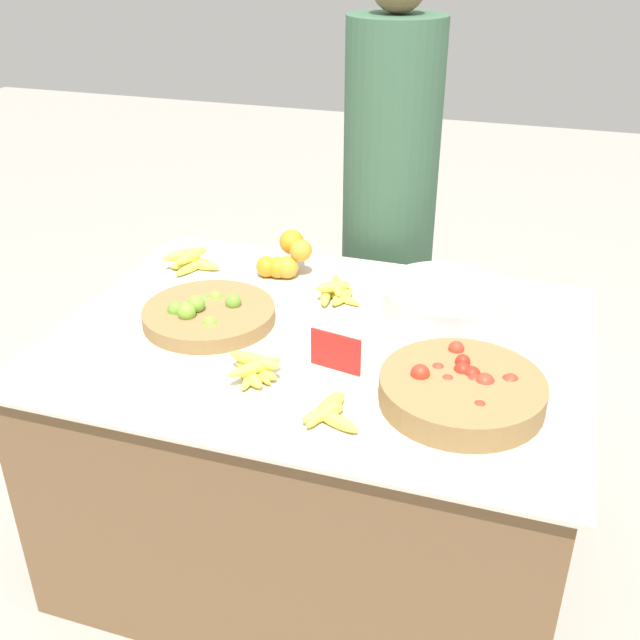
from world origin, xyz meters
name	(u,v)px	position (x,y,z in m)	size (l,w,h in m)	color
ground_plane	(320,541)	(0.00, 0.00, 0.00)	(12.00, 12.00, 0.00)	#A39E93
market_table	(320,446)	(0.00, 0.00, 0.39)	(1.49, 1.11, 0.79)	brown
lime_bowl	(208,314)	(-0.34, -0.02, 0.81)	(0.39, 0.39, 0.09)	olive
tomato_basket	(462,390)	(0.43, -0.21, 0.82)	(0.40, 0.40, 0.09)	olive
orange_pile	(286,259)	(-0.23, 0.35, 0.85)	(0.18, 0.16, 0.14)	orange
metal_bowl	(447,299)	(0.31, 0.27, 0.83)	(0.39, 0.39, 0.08)	silver
price_sign	(336,352)	(0.09, -0.16, 0.84)	(0.14, 0.03, 0.11)	red
banana_bunch_back_center	(336,292)	(-0.02, 0.23, 0.81)	(0.15, 0.18, 0.06)	#EFDB4C
banana_bunch_front_center	(328,412)	(0.14, -0.37, 0.80)	(0.15, 0.16, 0.04)	#EFDB4C
banana_bunch_middle_right	(190,261)	(-0.56, 0.30, 0.81)	(0.19, 0.17, 0.06)	#EFDB4C
banana_bunch_front_left	(254,369)	(-0.09, -0.26, 0.81)	(0.15, 0.15, 0.06)	#EFDB4C
vendor_person	(389,228)	(0.00, 0.82, 0.81)	(0.34, 0.34, 1.74)	#385B42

